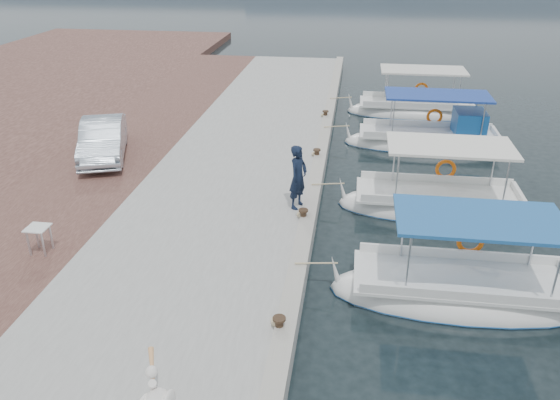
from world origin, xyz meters
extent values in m
plane|color=black|center=(0.00, 0.00, 0.00)|extent=(400.00, 400.00, 0.00)
cube|color=gray|center=(-3.00, 5.00, 0.25)|extent=(6.00, 40.00, 0.50)
cube|color=#9D988B|center=(-0.22, 5.00, 0.56)|extent=(0.44, 40.00, 0.12)
cube|color=#50302A|center=(-8.00, 5.00, 0.25)|extent=(4.00, 40.00, 0.50)
ellipsoid|color=silver|center=(3.73, -1.11, 0.05)|extent=(6.25, 2.23, 1.30)
ellipsoid|color=#154E94|center=(3.73, -1.11, 0.03)|extent=(6.28, 2.27, 0.22)
cube|color=silver|center=(3.73, -1.11, 0.55)|extent=(5.13, 1.91, 0.08)
cube|color=#205BA0|center=(3.88, -1.11, 2.19)|extent=(3.75, 2.05, 0.08)
cylinder|color=silver|center=(2.32, -1.94, 1.35)|extent=(0.05, 0.05, 1.60)
torus|color=#E65E0C|center=(4.03, -0.05, 1.00)|extent=(0.68, 0.12, 0.68)
ellipsoid|color=silver|center=(3.74, 3.70, 0.05)|extent=(6.28, 2.22, 1.30)
ellipsoid|color=#154E94|center=(3.74, 3.70, 0.03)|extent=(6.31, 2.26, 0.22)
cube|color=silver|center=(3.74, 3.70, 0.55)|extent=(5.15, 1.91, 0.08)
cube|color=white|center=(3.90, 3.70, 2.19)|extent=(3.77, 2.04, 0.08)
cylinder|color=silver|center=(2.33, 2.87, 1.35)|extent=(0.05, 0.05, 1.60)
torus|color=#E65E0C|center=(4.04, 4.75, 1.00)|extent=(0.68, 0.12, 0.68)
ellipsoid|color=silver|center=(4.05, 9.70, 0.05)|extent=(6.89, 2.13, 1.30)
ellipsoid|color=#154E94|center=(4.05, 9.70, 0.03)|extent=(6.92, 2.17, 0.22)
cube|color=silver|center=(4.05, 9.70, 0.55)|extent=(5.65, 1.83, 0.08)
cube|color=navy|center=(4.22, 9.70, 2.19)|extent=(4.13, 1.96, 0.08)
cylinder|color=silver|center=(2.49, 8.90, 1.35)|extent=(0.05, 0.05, 1.60)
torus|color=#E65E0C|center=(4.35, 10.71, 1.00)|extent=(0.68, 0.12, 0.68)
cube|color=#154E94|center=(5.60, 9.70, 1.10)|extent=(1.20, 1.49, 1.00)
ellipsoid|color=silver|center=(3.92, 14.28, 0.05)|extent=(6.63, 2.25, 1.30)
ellipsoid|color=#154E94|center=(3.92, 14.28, 0.03)|extent=(6.66, 2.30, 0.22)
cube|color=silver|center=(3.92, 14.28, 0.55)|extent=(5.44, 1.94, 0.08)
cube|color=silver|center=(4.08, 14.28, 2.19)|extent=(3.98, 2.07, 0.08)
cylinder|color=silver|center=(2.42, 13.44, 1.35)|extent=(0.05, 0.05, 1.60)
torus|color=#E65E0C|center=(4.22, 15.35, 1.00)|extent=(0.68, 0.12, 0.68)
cylinder|color=black|center=(-0.35, -3.50, 0.65)|extent=(0.18, 0.18, 0.30)
cylinder|color=black|center=(-0.35, -3.50, 0.80)|extent=(0.28, 0.28, 0.05)
cylinder|color=black|center=(-0.35, 1.50, 0.65)|extent=(0.18, 0.18, 0.30)
cylinder|color=black|center=(-0.35, 1.50, 0.80)|extent=(0.28, 0.28, 0.05)
cylinder|color=black|center=(-0.35, 6.50, 0.65)|extent=(0.18, 0.18, 0.30)
cylinder|color=black|center=(-0.35, 6.50, 0.80)|extent=(0.28, 0.28, 0.05)
cylinder|color=black|center=(-0.35, 11.50, 0.65)|extent=(0.18, 0.18, 0.30)
cylinder|color=black|center=(-0.35, 11.50, 0.80)|extent=(0.28, 0.28, 0.05)
cylinder|color=white|center=(-2.06, -6.14, 1.32)|extent=(0.23, 0.32, 0.34)
sphere|color=white|center=(-2.10, -6.05, 1.51)|extent=(0.21, 0.21, 0.21)
cone|color=#EAA566|center=(-2.21, -5.76, 1.42)|extent=(0.32, 0.61, 0.25)
imported|color=black|center=(-0.60, 2.32, 1.48)|extent=(0.72, 0.85, 1.97)
imported|color=silver|center=(-8.19, 5.48, 1.20)|extent=(2.79, 4.48, 1.39)
cylinder|color=silver|center=(-7.12, -1.44, 0.85)|extent=(0.06, 0.06, 0.70)
cylinder|color=silver|center=(-6.72, -1.44, 0.85)|extent=(0.06, 0.06, 0.70)
cylinder|color=silver|center=(-7.12, -1.04, 0.85)|extent=(0.06, 0.06, 0.70)
cylinder|color=silver|center=(-6.72, -1.04, 0.85)|extent=(0.06, 0.06, 0.70)
cube|color=white|center=(-6.92, -1.24, 1.21)|extent=(0.55, 0.55, 0.03)
camera|label=1|loc=(0.92, -12.49, 7.92)|focal=35.00mm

